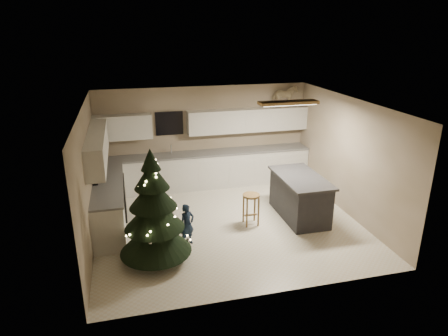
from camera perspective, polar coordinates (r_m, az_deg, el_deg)
The scene contains 8 objects.
ground_plane at distance 8.72m, azimuth 0.57°, elevation -7.89°, with size 5.50×5.50×0.00m, color beige.
room_shell at distance 8.07m, azimuth 0.76°, elevation 3.22°, with size 5.52×5.02×2.61m.
cabinetry at distance 9.76m, azimuth -7.06°, elevation -0.12°, with size 5.50×3.20×2.00m.
island at distance 8.99m, azimuth 10.74°, elevation -4.01°, with size 0.90×1.70×0.95m.
bar_stool at distance 8.49m, azimuth 3.89°, elevation -4.85°, with size 0.36×0.36×0.69m.
christmas_tree at distance 7.15m, azimuth -9.96°, elevation -6.88°, with size 1.33×1.29×2.13m.
toddler at distance 7.80m, azimuth -5.27°, elevation -8.06°, with size 0.30×0.20×0.83m, color #101D35.
rocking_horse at distance 10.77m, azimuth 8.63°, elevation 10.13°, with size 0.65×0.31×0.56m.
Camera 1 is at (-1.97, -7.48, 4.03)m, focal length 32.00 mm.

